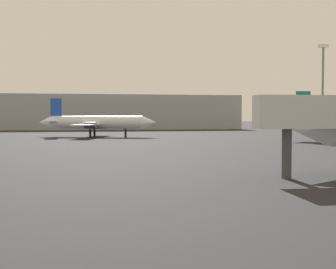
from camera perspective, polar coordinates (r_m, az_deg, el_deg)
The scene contains 3 objects.
airplane_far_left at distance 91.52m, azimuth -9.54°, elevation 1.59°, with size 25.00×17.75×8.13m.
light_mast_right at distance 106.65m, azimuth 19.82°, elevation 6.29°, with size 2.40×0.50×21.01m.
terminal_building at distance 145.71m, azimuth -10.00°, elevation 2.93°, with size 97.13×20.17×11.17m, color #999EA3.
Camera 1 is at (-4.20, -7.77, 4.56)m, focal length 46.01 mm.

